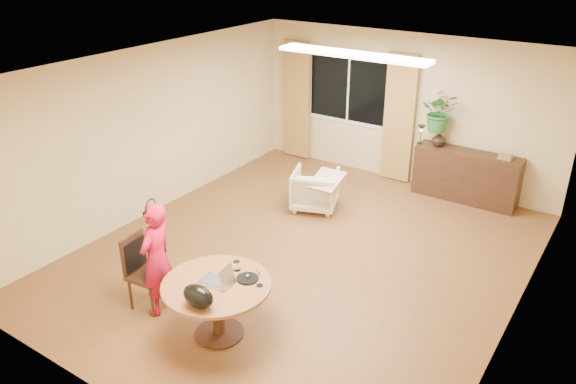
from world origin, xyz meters
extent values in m
plane|color=brown|center=(0.00, 0.00, 0.00)|extent=(6.50, 6.50, 0.00)
plane|color=white|center=(0.00, 0.00, 2.60)|extent=(6.50, 6.50, 0.00)
plane|color=tan|center=(0.00, 3.25, 1.30)|extent=(5.50, 0.00, 5.50)
plane|color=tan|center=(-2.75, 0.00, 1.30)|extent=(0.00, 6.50, 6.50)
plane|color=tan|center=(2.75, 0.00, 1.30)|extent=(0.00, 6.50, 6.50)
cube|color=white|center=(-1.10, 3.23, 1.50)|extent=(1.70, 0.02, 1.30)
cube|color=black|center=(-1.10, 3.22, 1.50)|extent=(1.55, 0.01, 1.15)
cube|color=white|center=(-1.10, 3.22, 1.50)|extent=(0.04, 0.01, 1.15)
cube|color=olive|center=(-2.15, 3.15, 1.15)|extent=(0.55, 0.08, 2.25)
cube|color=olive|center=(-0.05, 3.15, 1.15)|extent=(0.55, 0.08, 2.25)
cube|color=white|center=(0.00, 1.20, 2.57)|extent=(2.20, 0.35, 0.05)
cylinder|color=brown|center=(0.12, -1.94, 0.65)|extent=(1.18, 1.18, 0.04)
cylinder|color=black|center=(0.12, -1.94, 0.32)|extent=(0.13, 0.13, 0.64)
cylinder|color=black|center=(0.12, -1.94, 0.01)|extent=(0.54, 0.54, 0.03)
imported|color=#B61C0E|center=(-0.75, -1.97, 0.69)|extent=(0.56, 0.42, 1.39)
imported|color=beige|center=(-0.65, 1.36, 0.32)|extent=(0.90, 0.91, 0.65)
cube|color=black|center=(1.26, 3.01, 0.42)|extent=(1.69, 0.41, 0.85)
imported|color=black|center=(0.73, 3.01, 0.97)|extent=(0.28, 0.28, 0.25)
imported|color=#276A28|center=(0.70, 3.01, 1.43)|extent=(0.72, 0.67, 0.66)
camera|label=1|loc=(3.54, -5.69, 4.06)|focal=35.00mm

